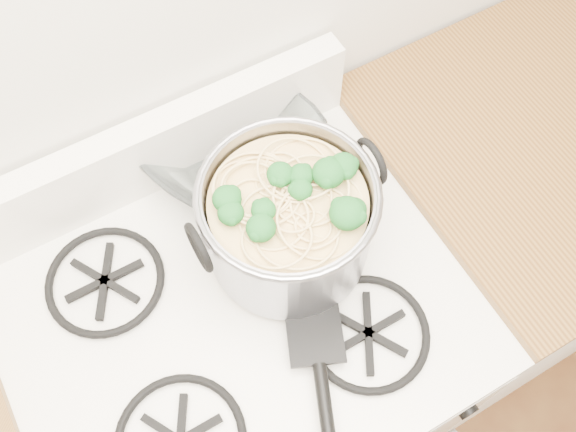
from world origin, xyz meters
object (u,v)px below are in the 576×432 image
at_px(stock_pot, 288,221).
at_px(spatula, 315,330).
at_px(gas_range, 250,377).
at_px(glass_bowl, 230,151).

xyz_separation_m(stock_pot, spatula, (-0.04, -0.16, -0.08)).
relative_size(stock_pot, spatula, 1.01).
bearing_deg(gas_range, spatula, -48.79).
height_order(gas_range, spatula, spatula).
bearing_deg(glass_bowl, stock_pot, -89.70).
height_order(stock_pot, glass_bowl, stock_pot).
xyz_separation_m(gas_range, stock_pot, (0.13, 0.05, 0.58)).
distance_m(stock_pot, spatula, 0.18).
bearing_deg(glass_bowl, gas_range, -116.25).
distance_m(gas_range, spatula, 0.52).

